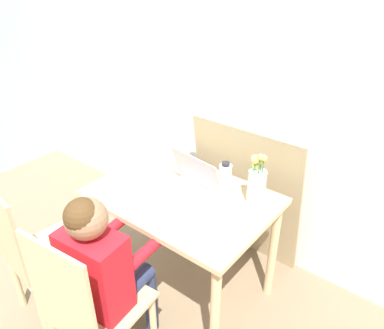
{
  "coord_description": "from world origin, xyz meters",
  "views": [
    {
      "loc": [
        1.24,
        0.25,
        1.89
      ],
      "look_at": [
        0.15,
        1.63,
        0.9
      ],
      "focal_mm": 35.0,
      "sensor_mm": 36.0,
      "label": 1
    }
  ],
  "objects_px": {
    "laptop": "(191,186)",
    "flower_vase": "(257,183)",
    "chair_occupied": "(88,309)",
    "chair_spare": "(36,253)",
    "person_seated": "(103,263)",
    "water_bottle": "(225,178)"
  },
  "relations": [
    {
      "from": "chair_spare",
      "to": "water_bottle",
      "type": "xyz_separation_m",
      "value": [
        0.66,
        0.83,
        0.33
      ]
    },
    {
      "from": "chair_spare",
      "to": "flower_vase",
      "type": "height_order",
      "value": "flower_vase"
    },
    {
      "from": "person_seated",
      "to": "water_bottle",
      "type": "distance_m",
      "value": 0.79
    },
    {
      "from": "chair_occupied",
      "to": "chair_spare",
      "type": "distance_m",
      "value": 0.52
    },
    {
      "from": "laptop",
      "to": "flower_vase",
      "type": "distance_m",
      "value": 0.36
    },
    {
      "from": "chair_occupied",
      "to": "water_bottle",
      "type": "distance_m",
      "value": 0.95
    },
    {
      "from": "chair_spare",
      "to": "chair_occupied",
      "type": "bearing_deg",
      "value": -179.35
    },
    {
      "from": "chair_occupied",
      "to": "flower_vase",
      "type": "relative_size",
      "value": 3.02
    },
    {
      "from": "person_seated",
      "to": "chair_occupied",
      "type": "bearing_deg",
      "value": 90.0
    },
    {
      "from": "chair_spare",
      "to": "laptop",
      "type": "height_order",
      "value": "laptop"
    },
    {
      "from": "person_seated",
      "to": "water_bottle",
      "type": "bearing_deg",
      "value": -107.3
    },
    {
      "from": "chair_occupied",
      "to": "laptop",
      "type": "bearing_deg",
      "value": -96.63
    },
    {
      "from": "person_seated",
      "to": "flower_vase",
      "type": "distance_m",
      "value": 0.86
    },
    {
      "from": "chair_spare",
      "to": "flower_vase",
      "type": "distance_m",
      "value": 1.25
    },
    {
      "from": "chair_occupied",
      "to": "chair_spare",
      "type": "relative_size",
      "value": 1.0
    },
    {
      "from": "laptop",
      "to": "water_bottle",
      "type": "distance_m",
      "value": 0.2
    },
    {
      "from": "chair_occupied",
      "to": "chair_spare",
      "type": "bearing_deg",
      "value": -12.07
    },
    {
      "from": "chair_occupied",
      "to": "person_seated",
      "type": "distance_m",
      "value": 0.22
    },
    {
      "from": "chair_occupied",
      "to": "flower_vase",
      "type": "bearing_deg",
      "value": -116.46
    },
    {
      "from": "laptop",
      "to": "flower_vase",
      "type": "height_order",
      "value": "flower_vase"
    },
    {
      "from": "flower_vase",
      "to": "laptop",
      "type": "bearing_deg",
      "value": -155.46
    },
    {
      "from": "water_bottle",
      "to": "chair_spare",
      "type": "bearing_deg",
      "value": -128.66
    }
  ]
}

